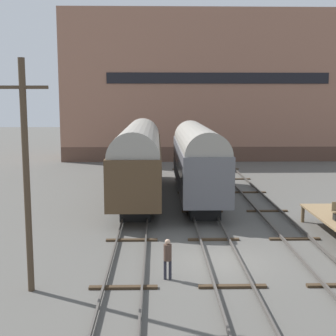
% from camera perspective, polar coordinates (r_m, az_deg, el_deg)
% --- Properties ---
extents(ground_plane, '(200.00, 200.00, 0.00)m').
position_cam_1_polar(ground_plane, '(21.28, 6.55, -11.15)').
color(ground_plane, '#56544F').
extents(track_left, '(2.60, 60.00, 0.26)m').
position_cam_1_polar(track_left, '(21.08, -4.88, -10.91)').
color(track_left, '#4C4742').
rests_on(track_left, ground).
extents(track_middle, '(2.60, 60.00, 0.26)m').
position_cam_1_polar(track_middle, '(21.24, 6.56, -10.79)').
color(track_middle, '#4C4742').
rests_on(track_middle, ground).
extents(track_right, '(2.60, 60.00, 0.26)m').
position_cam_1_polar(track_right, '(22.18, 17.41, -10.29)').
color(track_right, '#4C4742').
rests_on(track_right, ground).
extents(train_car_brown, '(3.11, 18.47, 5.37)m').
position_cam_1_polar(train_car_brown, '(33.90, -3.53, 1.53)').
color(train_car_brown, black).
rests_on(train_car_brown, ground).
extents(train_car_grey, '(2.89, 15.01, 5.30)m').
position_cam_1_polar(train_car_grey, '(33.05, 3.62, 1.30)').
color(train_car_grey, black).
rests_on(train_car_grey, ground).
extents(person_worker, '(0.32, 0.32, 1.66)m').
position_cam_1_polar(person_worker, '(18.77, -0.05, -10.60)').
color(person_worker, '#282833').
rests_on(person_worker, ground).
extents(utility_pole, '(1.80, 0.24, 8.54)m').
position_cam_1_polar(utility_pole, '(17.62, -16.89, -0.68)').
color(utility_pole, '#473828').
rests_on(utility_pole, ground).
extents(warehouse_building, '(35.42, 10.10, 17.09)m').
position_cam_1_polar(warehouse_building, '(58.18, 5.47, 9.80)').
color(warehouse_building, brown).
rests_on(warehouse_building, ground).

